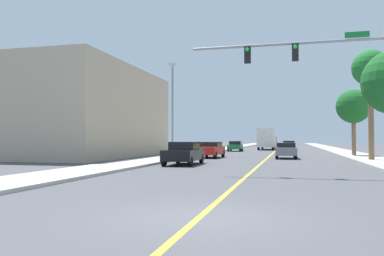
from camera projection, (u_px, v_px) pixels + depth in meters
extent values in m
plane|color=#47474C|center=(274.00, 152.00, 49.33)|extent=(192.00, 192.00, 0.00)
cube|color=#B2ADA3|center=(211.00, 151.00, 51.40)|extent=(3.32, 168.00, 0.15)
cube|color=#9E9B93|center=(343.00, 152.00, 47.26)|extent=(3.32, 168.00, 0.15)
cube|color=yellow|center=(274.00, 152.00, 49.33)|extent=(0.16, 144.00, 0.01)
cube|color=tan|center=(68.00, 113.00, 38.18)|extent=(14.80, 19.14, 8.51)
cylinder|color=gray|center=(292.00, 44.00, 18.92)|extent=(10.03, 0.14, 0.14)
cube|color=black|center=(295.00, 52.00, 18.86)|extent=(0.32, 0.24, 0.84)
sphere|color=green|center=(295.00, 47.00, 18.74)|extent=(0.20, 0.20, 0.20)
cube|color=black|center=(248.00, 55.00, 19.44)|extent=(0.32, 0.24, 0.84)
sphere|color=green|center=(247.00, 50.00, 19.32)|extent=(0.20, 0.20, 0.20)
cube|color=#147233|center=(357.00, 35.00, 18.18)|extent=(1.10, 0.04, 0.28)
cylinder|color=gray|center=(172.00, 112.00, 30.94)|extent=(0.16, 0.16, 7.47)
cube|color=beige|center=(173.00, 64.00, 31.05)|extent=(0.56, 0.28, 0.20)
cone|color=#195B23|center=(374.00, 86.00, 22.20)|extent=(0.58, 1.60, 1.46)
cylinder|color=brown|center=(371.00, 113.00, 29.38)|extent=(0.42, 0.42, 7.05)
sphere|color=#1E6B28|center=(370.00, 68.00, 29.48)|extent=(2.79, 2.79, 2.79)
cone|color=#1E6B28|center=(382.00, 70.00, 29.40)|extent=(0.63, 1.44, 1.48)
cone|color=#1E6B28|center=(373.00, 72.00, 30.15)|extent=(1.64, 1.00, 1.36)
cone|color=#1E6B28|center=(359.00, 72.00, 30.02)|extent=(0.91, 1.29, 1.57)
cone|color=#1E6B28|center=(363.00, 69.00, 29.09)|extent=(1.07, 1.13, 1.37)
cone|color=#1E6B28|center=(374.00, 68.00, 28.64)|extent=(1.29, 0.58, 1.48)
cylinder|color=brown|center=(354.00, 131.00, 37.02)|extent=(0.40, 0.40, 4.72)
sphere|color=#195B23|center=(353.00, 106.00, 37.08)|extent=(3.29, 3.29, 3.29)
cone|color=#195B23|center=(364.00, 108.00, 36.93)|extent=(0.55, 1.44, 1.60)
cone|color=#195B23|center=(359.00, 109.00, 37.63)|extent=(1.25, 1.15, 1.81)
cone|color=#195B23|center=(346.00, 109.00, 37.98)|extent=(1.29, 1.10, 1.92)
cone|color=#195B23|center=(343.00, 108.00, 37.23)|extent=(0.53, 1.26, 1.48)
cone|color=#195B23|center=(349.00, 108.00, 36.39)|extent=(1.64, 1.29, 1.53)
cone|color=#195B23|center=(362.00, 108.00, 36.19)|extent=(1.35, 1.23, 1.68)
cube|color=#196638|center=(235.00, 147.00, 52.48)|extent=(1.94, 4.30, 0.58)
cube|color=black|center=(235.00, 143.00, 52.73)|extent=(1.64, 2.05, 0.49)
cylinder|color=black|center=(240.00, 149.00, 50.77)|extent=(0.24, 0.65, 0.64)
cylinder|color=black|center=(228.00, 149.00, 51.11)|extent=(0.24, 0.65, 0.64)
cylinder|color=black|center=(242.00, 149.00, 53.83)|extent=(0.24, 0.65, 0.64)
cylinder|color=black|center=(231.00, 149.00, 54.17)|extent=(0.24, 0.65, 0.64)
cube|color=black|center=(184.00, 155.00, 25.69)|extent=(2.01, 4.50, 0.70)
cube|color=black|center=(184.00, 146.00, 25.90)|extent=(1.73, 2.11, 0.52)
cylinder|color=black|center=(190.00, 162.00, 23.85)|extent=(0.23, 0.64, 0.64)
cylinder|color=black|center=(164.00, 161.00, 24.24)|extent=(0.23, 0.64, 0.64)
cylinder|color=black|center=(201.00, 159.00, 27.12)|extent=(0.23, 0.64, 0.64)
cylinder|color=black|center=(178.00, 158.00, 27.51)|extent=(0.23, 0.64, 0.64)
cube|color=red|center=(211.00, 150.00, 34.86)|extent=(1.96, 4.50, 0.70)
cube|color=black|center=(211.00, 144.00, 35.17)|extent=(1.67, 2.29, 0.42)
cylinder|color=black|center=(215.00, 155.00, 33.02)|extent=(0.24, 0.65, 0.64)
cylinder|color=black|center=(197.00, 155.00, 33.47)|extent=(0.24, 0.65, 0.64)
cylinder|color=black|center=(223.00, 154.00, 36.23)|extent=(0.24, 0.65, 0.64)
cylinder|color=black|center=(207.00, 153.00, 36.68)|extent=(0.24, 0.65, 0.64)
cube|color=gold|center=(289.00, 146.00, 53.91)|extent=(1.75, 4.47, 0.63)
cube|color=black|center=(289.00, 142.00, 53.70)|extent=(1.52, 1.96, 0.48)
cylinder|color=black|center=(284.00, 148.00, 55.72)|extent=(0.22, 0.64, 0.64)
cylinder|color=black|center=(294.00, 148.00, 55.33)|extent=(0.22, 0.64, 0.64)
cylinder|color=black|center=(283.00, 149.00, 52.47)|extent=(0.22, 0.64, 0.64)
cylinder|color=black|center=(295.00, 149.00, 52.08)|extent=(0.22, 0.64, 0.64)
cube|color=slate|center=(286.00, 151.00, 33.58)|extent=(1.85, 4.00, 0.66)
cube|color=black|center=(286.00, 145.00, 33.45)|extent=(1.59, 1.80, 0.40)
cylinder|color=black|center=(277.00, 154.00, 35.14)|extent=(0.23, 0.64, 0.64)
cylinder|color=black|center=(295.00, 154.00, 34.79)|extent=(0.23, 0.64, 0.64)
cylinder|color=black|center=(277.00, 155.00, 32.35)|extent=(0.23, 0.64, 0.64)
cylinder|color=black|center=(296.00, 156.00, 32.00)|extent=(0.23, 0.64, 0.64)
cube|color=red|center=(269.00, 141.00, 62.60)|extent=(2.47, 2.35, 1.60)
cube|color=silver|center=(267.00, 138.00, 58.72)|extent=(2.59, 5.92, 2.86)
cylinder|color=black|center=(262.00, 146.00, 62.87)|extent=(0.31, 0.91, 0.90)
cylinder|color=black|center=(275.00, 146.00, 62.29)|extent=(0.31, 0.91, 0.90)
cylinder|color=black|center=(259.00, 147.00, 57.57)|extent=(0.31, 0.91, 0.90)
cylinder|color=black|center=(273.00, 147.00, 56.98)|extent=(0.31, 0.91, 0.90)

